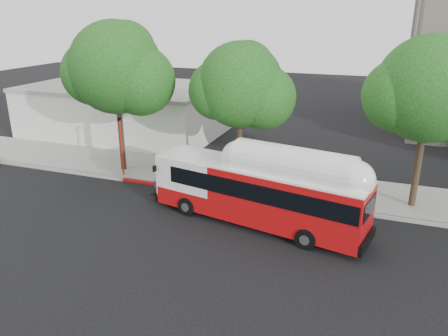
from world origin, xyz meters
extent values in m
plane|color=black|center=(0.00, 0.00, 0.00)|extent=(120.00, 120.00, 0.00)
cube|color=gray|center=(0.00, 6.50, 0.07)|extent=(60.00, 5.00, 0.15)
cube|color=gray|center=(0.00, 3.90, 0.07)|extent=(60.00, 0.30, 0.15)
cube|color=maroon|center=(-3.00, 3.90, 0.08)|extent=(10.00, 0.32, 0.16)
cylinder|color=#2D2116|center=(-9.00, 5.50, 3.04)|extent=(0.36, 0.36, 6.08)
sphere|color=#154513|center=(-9.00, 5.50, 6.84)|extent=(5.80, 5.80, 5.80)
sphere|color=#154513|center=(-7.41, 5.70, 6.08)|extent=(4.35, 4.35, 4.35)
cylinder|color=#2D2116|center=(-1.00, 6.00, 2.72)|extent=(0.36, 0.36, 5.44)
sphere|color=#154513|center=(-1.00, 6.00, 6.12)|extent=(5.00, 5.00, 5.00)
sphere|color=#154513|center=(0.38, 6.20, 5.44)|extent=(3.75, 3.75, 3.75)
cylinder|color=#2D2116|center=(9.00, 5.80, 2.88)|extent=(0.36, 0.36, 5.76)
sphere|color=#154513|center=(9.00, 5.80, 6.48)|extent=(5.40, 5.40, 5.40)
cube|color=silver|center=(-14.00, 14.00, 2.00)|extent=(16.00, 10.00, 4.00)
cube|color=gray|center=(-14.00, 14.00, 4.10)|extent=(16.20, 10.20, 0.30)
cube|color=#B00C0E|center=(1.54, 1.08, 1.63)|extent=(11.12, 4.53, 2.63)
cube|color=black|center=(1.98, 0.98, 2.17)|extent=(10.07, 4.36, 0.86)
cube|color=white|center=(1.54, 1.08, 2.98)|extent=(11.10, 4.46, 0.09)
cube|color=white|center=(3.31, 0.71, 3.21)|extent=(6.04, 2.96, 0.50)
cube|color=black|center=(-4.27, 2.29, 0.45)|extent=(1.04, 1.74, 0.05)
imported|color=#212E9B|center=(-4.27, 2.29, 0.89)|extent=(0.85, 1.63, 0.82)
cylinder|color=red|center=(-8.37, 4.47, 1.87)|extent=(0.11, 0.11, 3.74)
cube|color=black|center=(-8.37, 4.47, 3.83)|extent=(0.05, 0.37, 0.23)
camera|label=1|loc=(6.83, -18.18, 10.06)|focal=35.00mm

